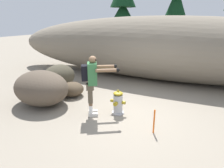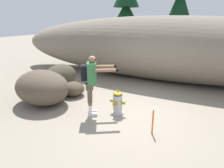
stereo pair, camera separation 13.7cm
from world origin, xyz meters
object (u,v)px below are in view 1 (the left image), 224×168
(fire_hydrant, at_px, (118,103))
(survey_stake, at_px, (154,122))
(boulder_mid, at_px, (59,76))
(boulder_small, at_px, (72,89))
(boulder_large, at_px, (41,88))
(utility_worker, at_px, (92,79))

(fire_hydrant, relative_size, survey_stake, 1.18)
(boulder_mid, xyz_separation_m, survey_stake, (4.14, -1.68, -0.16))
(boulder_small, relative_size, survey_stake, 1.33)
(boulder_large, relative_size, survey_stake, 3.10)
(fire_hydrant, bearing_deg, boulder_mid, 159.81)
(fire_hydrant, relative_size, boulder_small, 0.89)
(utility_worker, bearing_deg, boulder_large, 149.17)
(boulder_small, xyz_separation_m, survey_stake, (3.16, -1.17, 0.05))
(survey_stake, bearing_deg, boulder_large, 177.04)
(boulder_small, bearing_deg, utility_worker, -34.11)
(fire_hydrant, distance_m, boulder_large, 2.47)
(boulder_large, xyz_separation_m, boulder_small, (0.44, 0.98, -0.29))
(boulder_mid, bearing_deg, boulder_small, -27.43)
(boulder_large, bearing_deg, survey_stake, -2.96)
(fire_hydrant, distance_m, survey_stake, 1.30)
(boulder_large, height_order, boulder_mid, boulder_large)
(boulder_large, distance_m, survey_stake, 3.61)
(utility_worker, distance_m, boulder_mid, 2.86)
(utility_worker, height_order, boulder_small, utility_worker)
(boulder_small, bearing_deg, survey_stake, -20.23)
(fire_hydrant, distance_m, boulder_small, 2.08)
(boulder_mid, height_order, survey_stake, boulder_mid)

